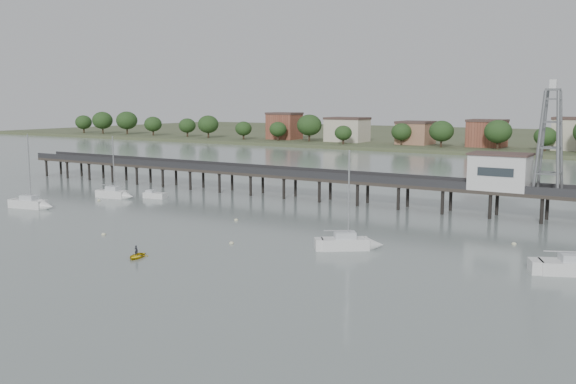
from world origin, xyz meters
name	(u,v)px	position (x,y,z in m)	size (l,w,h in m)	color
ground_plane	(24,296)	(0.00, 0.00, 0.00)	(500.00, 500.00, 0.00)	slate
pier	(344,180)	(0.00, 60.00, 3.79)	(150.00, 5.00, 5.50)	#2D2823
pier_building	(500,171)	(25.00, 60.00, 6.67)	(8.40, 5.40, 5.30)	silver
lattice_tower	(550,142)	(31.50, 60.00, 11.10)	(3.20, 3.20, 15.50)	slate
sailboat_a	(35,204)	(-38.03, 29.23, 0.65)	(7.57, 3.51, 12.14)	white
sailboat_c	(354,244)	(16.35, 30.91, 0.65)	(6.93, 5.86, 11.82)	white
sailboat_b	(117,194)	(-35.10, 43.49, 0.65)	(6.88, 2.94, 11.17)	white
white_tender	(154,195)	(-29.83, 47.03, 0.48)	(4.20, 2.32, 1.54)	white
yellow_dinghy	(137,258)	(-1.61, 14.94, 0.00)	(1.97, 0.57, 2.76)	gold
dinghy_occupant	(137,258)	(-1.61, 14.94, 0.00)	(0.41, 1.12, 0.27)	black
mooring_buoys	(319,239)	(10.44, 33.35, 0.08)	(86.30, 26.39, 0.39)	beige
far_shore	(551,140)	(0.36, 239.58, 0.95)	(500.00, 170.00, 10.40)	#475133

